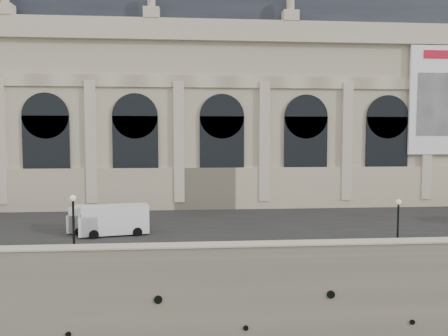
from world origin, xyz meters
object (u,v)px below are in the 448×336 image
object	(u,v)px
van_b	(98,220)
lamp_right	(398,225)
lamp_left	(74,226)
van_c	(111,220)

from	to	relation	value
van_b	lamp_right	world-z (taller)	lamp_right
van_b	lamp_left	bearing A→B (deg)	-91.49
van_b	lamp_right	xyz separation A→B (m)	(23.70, -7.97, 0.72)
van_c	lamp_left	distance (m)	6.96
van_b	lamp_left	distance (m)	7.64
lamp_left	van_b	bearing A→B (deg)	88.51
van_b	van_c	world-z (taller)	van_c
lamp_right	van_c	bearing A→B (deg)	162.36
van_b	lamp_left	xyz separation A→B (m)	(-0.20, -7.57, 0.98)
van_b	lamp_right	size ratio (longest dim) A/B	1.44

